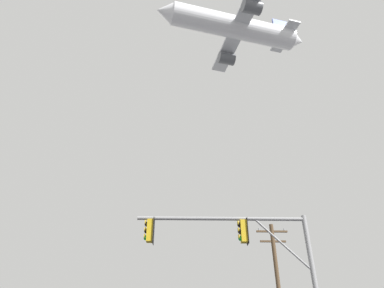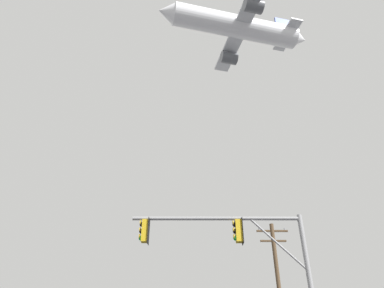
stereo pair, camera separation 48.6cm
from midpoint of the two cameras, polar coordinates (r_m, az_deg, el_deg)
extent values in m
cylinder|color=gray|center=(14.60, 5.00, -12.19)|extent=(6.91, 0.20, 0.15)
cylinder|color=gray|center=(14.72, 14.97, -15.63)|extent=(2.13, 0.10, 2.11)
cube|color=gold|center=(14.48, -6.79, -14.12)|extent=(0.26, 0.32, 0.90)
cylinder|color=gold|center=(14.63, -6.67, -12.21)|extent=(0.05, 0.05, 0.12)
cube|color=black|center=(14.47, -6.22, -14.14)|extent=(0.03, 0.46, 1.04)
sphere|color=black|center=(14.58, -7.30, -13.09)|extent=(0.20, 0.20, 0.20)
cylinder|color=gold|center=(14.60, -7.55, -12.85)|extent=(0.04, 0.21, 0.21)
sphere|color=black|center=(14.50, -7.38, -14.14)|extent=(0.20, 0.20, 0.20)
cylinder|color=gold|center=(14.52, -7.62, -13.91)|extent=(0.04, 0.21, 0.21)
sphere|color=green|center=(14.42, -7.45, -15.21)|extent=(0.20, 0.20, 0.20)
cylinder|color=gold|center=(14.44, -7.70, -14.97)|extent=(0.04, 0.21, 0.21)
cube|color=gold|center=(14.55, 8.73, -14.06)|extent=(0.26, 0.32, 0.90)
cylinder|color=gold|center=(14.70, 8.57, -12.16)|extent=(0.05, 0.05, 0.12)
cube|color=black|center=(14.57, 9.29, -14.04)|extent=(0.03, 0.46, 1.04)
sphere|color=black|center=(14.60, 8.07, -13.07)|extent=(0.20, 0.20, 0.20)
cylinder|color=gold|center=(14.61, 7.79, -12.85)|extent=(0.04, 0.21, 0.21)
sphere|color=black|center=(14.52, 8.15, -14.12)|extent=(0.20, 0.20, 0.20)
cylinder|color=gold|center=(14.53, 7.87, -13.90)|extent=(0.04, 0.21, 0.21)
sphere|color=green|center=(14.45, 8.23, -15.18)|extent=(0.20, 0.20, 0.20)
cylinder|color=gold|center=(14.46, 7.95, -14.96)|extent=(0.04, 0.21, 0.21)
cube|color=brown|center=(25.66, 13.68, -13.82)|extent=(2.20, 0.12, 0.12)
cube|color=brown|center=(25.48, 13.87, -15.32)|extent=(1.80, 0.12, 0.12)
cylinder|color=gray|center=(25.50, 11.63, -13.66)|extent=(0.10, 0.10, 0.18)
cylinder|color=gray|center=(25.92, 15.63, -13.45)|extent=(0.10, 0.10, 0.18)
cylinder|color=white|center=(61.34, 7.54, 18.77)|extent=(21.56, 8.61, 3.78)
cone|color=white|center=(59.19, -3.99, 20.97)|extent=(3.36, 4.10, 3.59)
cone|color=white|center=(65.53, 17.55, 16.22)|extent=(3.04, 3.67, 3.21)
cube|color=silver|center=(61.08, 8.13, 18.30)|extent=(7.19, 20.13, 0.43)
cylinder|color=#595B60|center=(57.01, 10.38, 21.60)|extent=(3.25, 2.73, 2.13)
cylinder|color=#595B60|center=(63.80, 6.35, 13.99)|extent=(3.25, 2.73, 2.13)
cube|color=navy|center=(66.03, 15.30, 18.03)|extent=(3.28, 1.04, 4.49)
cube|color=silver|center=(64.84, 15.71, 16.93)|extent=(3.71, 7.39, 0.24)
camera|label=1|loc=(0.24, -89.50, -0.30)|focal=32.20mm
camera|label=2|loc=(0.24, 90.50, 0.30)|focal=32.20mm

